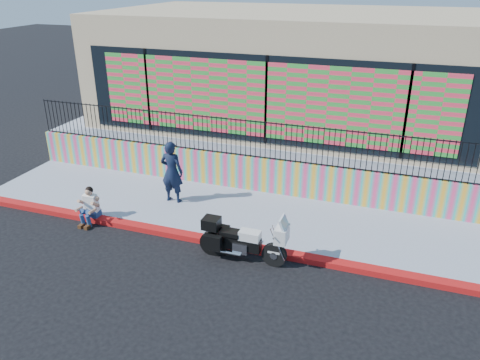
% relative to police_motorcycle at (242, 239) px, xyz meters
% --- Properties ---
extents(ground, '(90.00, 90.00, 0.00)m').
position_rel_police_motorcycle_xyz_m(ground, '(-0.77, 0.46, -0.57)').
color(ground, black).
rests_on(ground, ground).
extents(red_curb, '(16.00, 0.30, 0.15)m').
position_rel_police_motorcycle_xyz_m(red_curb, '(-0.77, 0.46, -0.50)').
color(red_curb, '#B6180D').
rests_on(red_curb, ground).
extents(sidewalk, '(16.00, 3.00, 0.15)m').
position_rel_police_motorcycle_xyz_m(sidewalk, '(-0.77, 2.11, -0.50)').
color(sidewalk, gray).
rests_on(sidewalk, ground).
extents(mural_wall, '(16.00, 0.20, 1.10)m').
position_rel_police_motorcycle_xyz_m(mural_wall, '(-0.77, 3.71, 0.13)').
color(mural_wall, '#EF3E77').
rests_on(mural_wall, sidewalk).
extents(metal_fence, '(15.80, 0.04, 1.20)m').
position_rel_police_motorcycle_xyz_m(metal_fence, '(-0.77, 3.71, 1.28)').
color(metal_fence, black).
rests_on(metal_fence, mural_wall).
extents(elevated_platform, '(16.00, 10.00, 1.25)m').
position_rel_police_motorcycle_xyz_m(elevated_platform, '(-0.77, 8.81, 0.05)').
color(elevated_platform, gray).
rests_on(elevated_platform, ground).
extents(storefront_building, '(14.00, 8.06, 4.00)m').
position_rel_police_motorcycle_xyz_m(storefront_building, '(-0.77, 8.59, 2.68)').
color(storefront_building, tan).
rests_on(storefront_building, elevated_platform).
extents(police_motorcycle, '(2.19, 0.72, 1.36)m').
position_rel_police_motorcycle_xyz_m(police_motorcycle, '(0.00, 0.00, 0.00)').
color(police_motorcycle, black).
rests_on(police_motorcycle, ground).
extents(police_officer, '(0.70, 0.46, 1.91)m').
position_rel_police_motorcycle_xyz_m(police_officer, '(-2.93, 2.12, 0.53)').
color(police_officer, black).
rests_on(police_officer, sidewalk).
extents(seated_man, '(0.54, 0.71, 1.06)m').
position_rel_police_motorcycle_xyz_m(seated_man, '(-4.65, 0.30, -0.12)').
color(seated_man, navy).
rests_on(seated_man, ground).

